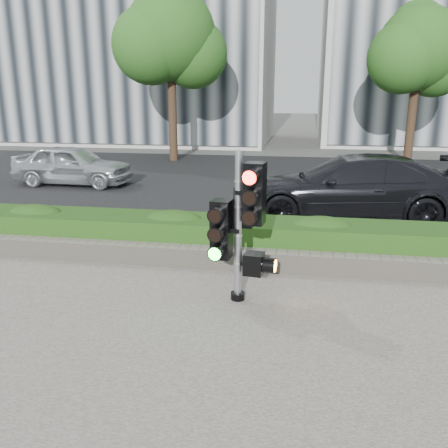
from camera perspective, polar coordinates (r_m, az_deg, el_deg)
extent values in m
plane|color=#51514C|center=(6.53, -1.54, -11.46)|extent=(120.00, 120.00, 0.00)
cube|color=black|center=(16.01, 5.34, 5.02)|extent=(60.00, 13.00, 0.02)
cube|color=gray|center=(9.38, 2.14, -2.40)|extent=(60.00, 0.25, 0.12)
cube|color=gray|center=(8.17, 1.00, -4.17)|extent=(12.00, 0.32, 0.34)
cube|color=#447925|center=(8.72, 1.65, -1.68)|extent=(12.00, 1.00, 0.68)
cube|color=#B7B7B2|center=(30.76, -10.74, 23.99)|extent=(16.00, 9.00, 15.00)
cylinder|color=black|center=(20.98, -6.20, 13.06)|extent=(0.36, 0.36, 4.03)
sphere|color=#134314|center=(21.08, -6.48, 21.69)|extent=(3.74, 3.74, 3.74)
sphere|color=#134314|center=(21.15, -3.74, 19.77)|extent=(2.88, 2.88, 2.88)
sphere|color=#134314|center=(20.83, -8.82, 20.49)|extent=(3.17, 3.17, 3.17)
sphere|color=#134314|center=(21.87, -5.99, 23.77)|extent=(2.59, 2.59, 2.59)
cylinder|color=black|center=(21.67, 21.61, 11.56)|extent=(0.36, 0.36, 3.58)
sphere|color=#134314|center=(21.70, 22.40, 18.97)|extent=(3.33, 3.33, 3.33)
sphere|color=#134314|center=(22.14, 24.06, 17.04)|extent=(2.56, 2.56, 2.56)
sphere|color=#134314|center=(21.18, 20.74, 18.19)|extent=(2.82, 2.82, 2.82)
sphere|color=#134314|center=(22.39, 22.25, 20.83)|extent=(2.30, 2.30, 2.30)
cylinder|color=black|center=(7.03, 1.66, -8.62)|extent=(0.21, 0.21, 0.10)
cylinder|color=gray|center=(6.68, 1.73, -0.71)|extent=(0.11, 0.11, 2.12)
cylinder|color=gray|center=(6.46, 1.81, 8.59)|extent=(0.13, 0.13, 0.05)
cube|color=#FF1107|center=(6.46, 3.73, 3.67)|extent=(0.31, 0.31, 0.85)
cube|color=#14E51E|center=(6.72, -0.30, -0.64)|extent=(0.31, 0.31, 0.85)
cube|color=black|center=(6.82, 2.55, 2.11)|extent=(0.31, 0.31, 0.58)
cube|color=orange|center=(6.81, 3.61, -4.77)|extent=(0.31, 0.31, 0.31)
imported|color=silver|center=(16.16, -17.77, 6.80)|extent=(3.85, 1.65, 1.30)
imported|color=black|center=(11.66, 14.98, 4.32)|extent=(5.33, 2.45, 1.51)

